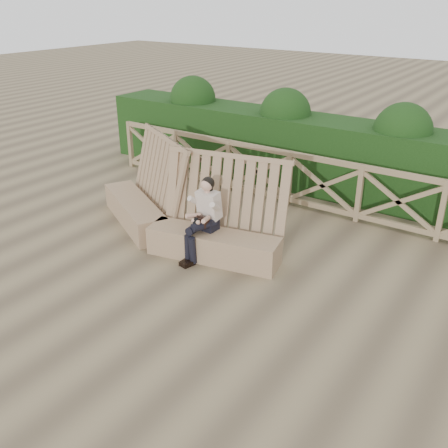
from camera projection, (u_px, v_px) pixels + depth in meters
The scene contains 5 objects.
ground at pixel (215, 294), 7.02m from camera, with size 60.00×60.00×0.00m, color brown.
bench at pixel (175, 217), 8.47m from camera, with size 4.10×1.70×1.59m.
woman at pixel (204, 215), 7.74m from camera, with size 0.36×0.77×1.32m.
guardrail at pixel (323, 185), 9.40m from camera, with size 10.10×0.09×1.10m.
hedge at pixel (348, 160), 10.22m from camera, with size 12.00×1.20×1.50m, color black.
Camera 1 is at (3.49, -4.83, 3.85)m, focal length 40.00 mm.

